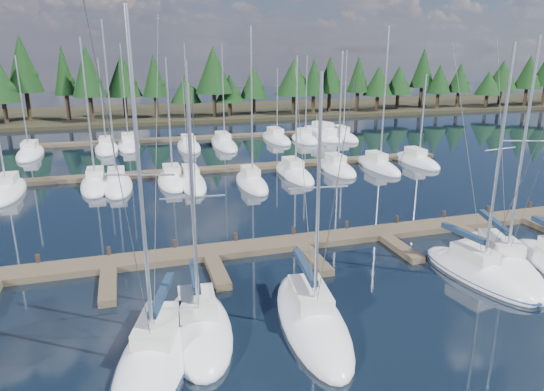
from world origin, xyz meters
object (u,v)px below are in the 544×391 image
object	(u,v)px
front_sailboat_2	(199,327)
motor_yacht_right	(321,136)
main_dock	(301,246)
front_sailboat_5	(501,262)
front_sailboat_4	(477,272)
front_sailboat_1	(157,353)
front_sailboat_3	(312,318)

from	to	relation	value
front_sailboat_2	motor_yacht_right	size ratio (longest dim) A/B	1.36
main_dock	front_sailboat_5	bearing A→B (deg)	-29.89
main_dock	motor_yacht_right	xyz separation A→B (m)	(16.66, 37.34, 0.27)
main_dock	motor_yacht_right	world-z (taller)	motor_yacht_right
main_dock	front_sailboat_4	bearing A→B (deg)	-39.97
front_sailboat_1	front_sailboat_4	size ratio (longest dim) A/B	1.08
motor_yacht_right	front_sailboat_3	bearing A→B (deg)	-112.77
front_sailboat_4	motor_yacht_right	distance (m)	45.00
front_sailboat_2	front_sailboat_5	xyz separation A→B (m)	(18.47, 1.87, 0.00)
main_dock	motor_yacht_right	size ratio (longest dim) A/B	4.96
motor_yacht_right	front_sailboat_2	bearing A→B (deg)	-118.50
front_sailboat_2	front_sailboat_5	bearing A→B (deg)	5.79
main_dock	front_sailboat_3	bearing A→B (deg)	-107.02
front_sailboat_1	front_sailboat_3	size ratio (longest dim) A/B	1.18
main_dock	motor_yacht_right	distance (m)	40.89
front_sailboat_1	front_sailboat_3	distance (m)	7.25
front_sailboat_5	motor_yacht_right	distance (m)	43.84
main_dock	front_sailboat_1	world-z (taller)	front_sailboat_1
front_sailboat_5	front_sailboat_1	bearing A→B (deg)	-170.74
front_sailboat_1	motor_yacht_right	distance (m)	53.75
front_sailboat_4	front_sailboat_5	distance (m)	2.51
main_dock	front_sailboat_4	distance (m)	10.66
front_sailboat_2	front_sailboat_1	bearing A→B (deg)	-143.40
front_sailboat_3	main_dock	bearing A→B (deg)	72.98
front_sailboat_1	front_sailboat_5	distance (m)	20.70
front_sailboat_2	front_sailboat_3	distance (m)	5.31
front_sailboat_3	front_sailboat_2	bearing A→B (deg)	171.66
main_dock	front_sailboat_5	size ratio (longest dim) A/B	3.14
front_sailboat_5	main_dock	bearing A→B (deg)	150.11
front_sailboat_2	main_dock	bearing A→B (deg)	45.05
front_sailboat_2	motor_yacht_right	world-z (taller)	front_sailboat_2
front_sailboat_2	front_sailboat_3	size ratio (longest dim) A/B	0.97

